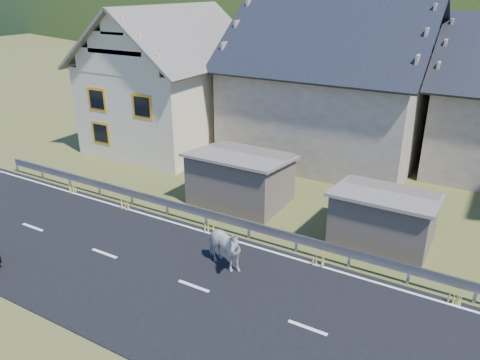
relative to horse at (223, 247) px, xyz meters
The scene contains 9 objects.
ground 1.68m from the horse, 98.76° to the right, with size 160.00×160.00×0.00m, color #47511E.
road 1.67m from the horse, 98.76° to the right, with size 60.00×7.00×0.04m, color black.
lane_markings 1.66m from the horse, 98.76° to the right, with size 60.00×6.60×0.01m, color silver.
guardrail 2.27m from the horse, 95.67° to the left, with size 28.10×0.09×0.75m.
shed_left 5.53m from the horse, 113.72° to the left, with size 4.30×3.30×2.40m, color brown.
shed_right 6.25m from the horse, 46.81° to the left, with size 3.80×2.90×2.20m, color brown.
house_cream 15.11m from the horse, 134.09° to the left, with size 7.80×9.80×8.30m.
house_stone_a 14.13m from the horse, 95.15° to the left, with size 10.80×9.80×8.90m.
horse is the anchor object (origin of this frame).
Camera 1 is at (7.73, -10.26, 9.12)m, focal length 35.00 mm.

